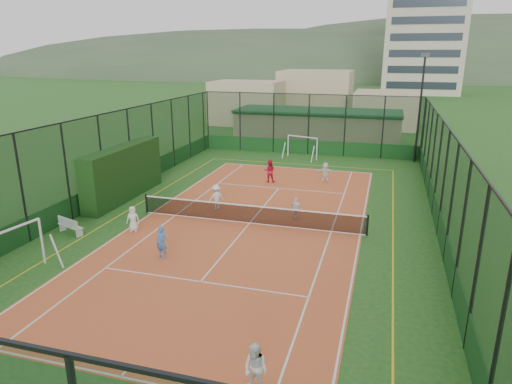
{
  "coord_description": "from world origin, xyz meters",
  "views": [
    {
      "loc": [
        6.28,
        -20.65,
        8.31
      ],
      "look_at": [
        -0.1,
        1.52,
        1.2
      ],
      "focal_mm": 32.0,
      "sensor_mm": 36.0,
      "label": 1
    }
  ],
  "objects_px": {
    "apartment_tower": "(426,17)",
    "white_bench": "(70,225)",
    "child_far_left": "(216,197)",
    "child_far_right": "(296,209)",
    "child_near_right": "(256,369)",
    "child_near_left": "(133,219)",
    "futsal_goal_near": "(10,255)",
    "futsal_goal_far": "(302,148)",
    "child_far_back": "(325,172)",
    "clubhouse": "(317,127)",
    "child_near_mid": "(162,242)",
    "coach": "(270,171)",
    "floodlight_ne": "(420,109)"
  },
  "relations": [
    {
      "from": "child_near_right",
      "to": "white_bench",
      "type": "bearing_deg",
      "value": 166.32
    },
    {
      "from": "white_bench",
      "to": "child_far_back",
      "type": "height_order",
      "value": "child_far_back"
    },
    {
      "from": "clubhouse",
      "to": "child_far_left",
      "type": "xyz_separation_m",
      "value": [
        -2.37,
        -20.47,
        -0.86
      ]
    },
    {
      "from": "apartment_tower",
      "to": "white_bench",
      "type": "xyz_separation_m",
      "value": [
        -19.8,
        -85.66,
        -14.58
      ]
    },
    {
      "from": "floodlight_ne",
      "to": "child_near_left",
      "type": "distance_m",
      "value": 23.8
    },
    {
      "from": "child_near_right",
      "to": "child_far_right",
      "type": "relative_size",
      "value": 1.17
    },
    {
      "from": "child_near_right",
      "to": "child_far_back",
      "type": "distance_m",
      "value": 20.2
    },
    {
      "from": "floodlight_ne",
      "to": "child_near_right",
      "type": "distance_m",
      "value": 28.66
    },
    {
      "from": "child_far_right",
      "to": "white_bench",
      "type": "bearing_deg",
      "value": 35.88
    },
    {
      "from": "floodlight_ne",
      "to": "child_far_back",
      "type": "bearing_deg",
      "value": -127.41
    },
    {
      "from": "child_far_left",
      "to": "apartment_tower",
      "type": "bearing_deg",
      "value": -143.51
    },
    {
      "from": "clubhouse",
      "to": "child_far_left",
      "type": "height_order",
      "value": "clubhouse"
    },
    {
      "from": "floodlight_ne",
      "to": "child_far_left",
      "type": "relative_size",
      "value": 5.89
    },
    {
      "from": "child_near_mid",
      "to": "child_near_right",
      "type": "xyz_separation_m",
      "value": [
        5.96,
        -6.52,
        -0.02
      ]
    },
    {
      "from": "futsal_goal_near",
      "to": "child_far_left",
      "type": "bearing_deg",
      "value": -16.59
    },
    {
      "from": "child_near_left",
      "to": "coach",
      "type": "height_order",
      "value": "coach"
    },
    {
      "from": "child_near_left",
      "to": "child_far_right",
      "type": "xyz_separation_m",
      "value": [
        7.23,
        3.76,
        -0.04
      ]
    },
    {
      "from": "clubhouse",
      "to": "child_far_back",
      "type": "height_order",
      "value": "clubhouse"
    },
    {
      "from": "floodlight_ne",
      "to": "child_near_mid",
      "type": "height_order",
      "value": "floodlight_ne"
    },
    {
      "from": "apartment_tower",
      "to": "futsal_goal_near",
      "type": "relative_size",
      "value": 9.95
    },
    {
      "from": "futsal_goal_far",
      "to": "futsal_goal_near",
      "type": "bearing_deg",
      "value": -88.37
    },
    {
      "from": "coach",
      "to": "child_near_left",
      "type": "bearing_deg",
      "value": 58.96
    },
    {
      "from": "futsal_goal_near",
      "to": "futsal_goal_far",
      "type": "xyz_separation_m",
      "value": [
        6.82,
        23.46,
        -0.09
      ]
    },
    {
      "from": "child_near_mid",
      "to": "coach",
      "type": "bearing_deg",
      "value": 88.7
    },
    {
      "from": "white_bench",
      "to": "futsal_goal_near",
      "type": "xyz_separation_m",
      "value": [
        0.8,
        -4.46,
        0.55
      ]
    },
    {
      "from": "futsal_goal_near",
      "to": "child_far_back",
      "type": "xyz_separation_m",
      "value": [
        9.6,
        16.88,
        -0.3
      ]
    },
    {
      "from": "futsal_goal_far",
      "to": "child_far_left",
      "type": "xyz_separation_m",
      "value": [
        -2.19,
        -13.8,
        -0.17
      ]
    },
    {
      "from": "futsal_goal_near",
      "to": "futsal_goal_far",
      "type": "height_order",
      "value": "futsal_goal_near"
    },
    {
      "from": "apartment_tower",
      "to": "white_bench",
      "type": "distance_m",
      "value": 89.12
    },
    {
      "from": "child_near_right",
      "to": "child_far_back",
      "type": "bearing_deg",
      "value": 113.36
    },
    {
      "from": "floodlight_ne",
      "to": "child_near_right",
      "type": "bearing_deg",
      "value": -100.1
    },
    {
      "from": "child_near_left",
      "to": "clubhouse",
      "type": "bearing_deg",
      "value": 63.02
    },
    {
      "from": "apartment_tower",
      "to": "child_near_right",
      "type": "height_order",
      "value": "apartment_tower"
    },
    {
      "from": "apartment_tower",
      "to": "clubhouse",
      "type": "bearing_deg",
      "value": -101.31
    },
    {
      "from": "child_far_right",
      "to": "child_far_left",
      "type": "bearing_deg",
      "value": 5.58
    },
    {
      "from": "child_near_right",
      "to": "child_far_left",
      "type": "xyz_separation_m",
      "value": [
        -5.98,
        12.94,
        0.02
      ]
    },
    {
      "from": "coach",
      "to": "floodlight_ne",
      "type": "bearing_deg",
      "value": -145.89
    },
    {
      "from": "floodlight_ne",
      "to": "child_near_left",
      "type": "height_order",
      "value": "floodlight_ne"
    },
    {
      "from": "floodlight_ne",
      "to": "child_far_left",
      "type": "distance_m",
      "value": 18.95
    },
    {
      "from": "clubhouse",
      "to": "apartment_tower",
      "type": "relative_size",
      "value": 0.51
    },
    {
      "from": "clubhouse",
      "to": "child_far_left",
      "type": "bearing_deg",
      "value": -96.6
    },
    {
      "from": "futsal_goal_near",
      "to": "child_near_mid",
      "type": "relative_size",
      "value": 2.15
    },
    {
      "from": "child_far_left",
      "to": "child_far_right",
      "type": "height_order",
      "value": "child_far_left"
    },
    {
      "from": "futsal_goal_near",
      "to": "futsal_goal_far",
      "type": "distance_m",
      "value": 24.43
    },
    {
      "from": "white_bench",
      "to": "child_far_left",
      "type": "xyz_separation_m",
      "value": [
        5.43,
        5.2,
        0.29
      ]
    },
    {
      "from": "child_far_left",
      "to": "child_near_right",
      "type": "bearing_deg",
      "value": 71.41
    },
    {
      "from": "child_near_mid",
      "to": "child_far_back",
      "type": "distance_m",
      "value": 14.52
    },
    {
      "from": "futsal_goal_far",
      "to": "child_far_left",
      "type": "bearing_deg",
      "value": -81.17
    },
    {
      "from": "child_far_left",
      "to": "futsal_goal_near",
      "type": "bearing_deg",
      "value": 21.0
    },
    {
      "from": "child_near_right",
      "to": "child_near_left",
      "type": "bearing_deg",
      "value": 155.0
    }
  ]
}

